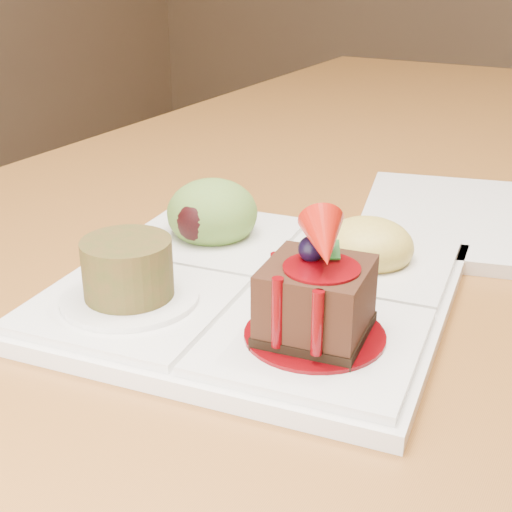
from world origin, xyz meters
The scene contains 3 objects.
dining_table centered at (0.00, 0.00, 0.68)m, with size 1.00×1.80×0.75m.
sampler_plate centered at (-0.07, -0.32, 0.77)m, with size 0.30×0.30×0.11m.
second_plate centered at (0.05, -0.09, 0.76)m, with size 0.23×0.23×0.01m, color white.
Camera 1 is at (0.16, -0.73, 0.99)m, focal length 50.00 mm.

